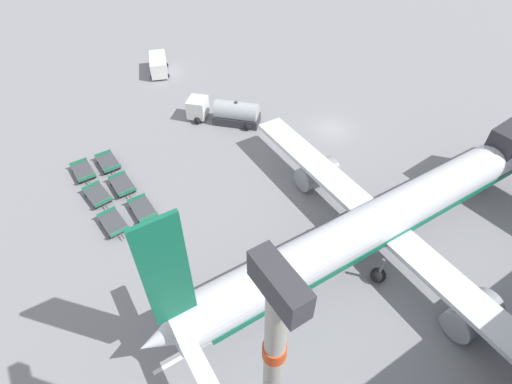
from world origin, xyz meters
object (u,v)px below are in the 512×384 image
(baggage_dolly_row_mid_a_col_b, at_px, (123,185))
(airplane, at_px, (393,215))
(baggage_dolly_row_near_col_c, at_px, (113,223))
(baggage_dolly_row_mid_a_col_c, at_px, (143,209))
(baggage_dolly_row_mid_a_col_a, at_px, (108,162))
(baggage_dolly_row_near_col_b, at_px, (98,195))
(service_van, at_px, (158,65))
(baggage_dolly_row_near_col_a, at_px, (83,171))
(fuel_tanker_primary, at_px, (228,113))

(baggage_dolly_row_mid_a_col_b, bearing_deg, airplane, 42.14)
(baggage_dolly_row_near_col_c, height_order, baggage_dolly_row_mid_a_col_c, same)
(baggage_dolly_row_mid_a_col_a, bearing_deg, baggage_dolly_row_near_col_b, -29.25)
(service_van, xyz_separation_m, baggage_dolly_row_near_col_c, (25.01, -14.96, -0.77))
(service_van, relative_size, baggage_dolly_row_near_col_a, 1.46)
(baggage_dolly_row_mid_a_col_a, distance_m, baggage_dolly_row_mid_a_col_b, 4.20)
(baggage_dolly_row_near_col_a, bearing_deg, baggage_dolly_row_mid_a_col_c, 20.85)
(airplane, bearing_deg, service_van, -173.49)
(baggage_dolly_row_near_col_b, distance_m, baggage_dolly_row_near_col_c, 4.33)
(service_van, distance_m, baggage_dolly_row_near_col_a, 22.42)
(baggage_dolly_row_near_col_a, relative_size, baggage_dolly_row_near_col_b, 0.98)
(baggage_dolly_row_near_col_c, bearing_deg, baggage_dolly_row_mid_a_col_c, 94.23)
(fuel_tanker_primary, distance_m, baggage_dolly_row_mid_a_col_a, 14.84)
(baggage_dolly_row_near_col_a, distance_m, baggage_dolly_row_mid_a_col_a, 2.62)
(service_van, bearing_deg, baggage_dolly_row_near_col_a, -43.04)
(airplane, distance_m, baggage_dolly_row_near_col_c, 24.39)
(service_van, relative_size, baggage_dolly_row_mid_a_col_a, 1.46)
(airplane, bearing_deg, fuel_tanker_primary, -174.26)
(baggage_dolly_row_near_col_a, distance_m, baggage_dolly_row_mid_a_col_c, 9.00)
(baggage_dolly_row_near_col_c, relative_size, baggage_dolly_row_mid_a_col_b, 1.01)
(baggage_dolly_row_mid_a_col_c, bearing_deg, service_van, 154.00)
(baggage_dolly_row_mid_a_col_a, relative_size, baggage_dolly_row_mid_a_col_c, 1.00)
(fuel_tanker_primary, bearing_deg, baggage_dolly_row_near_col_b, -74.78)
(fuel_tanker_primary, height_order, baggage_dolly_row_mid_a_col_c, fuel_tanker_primary)
(airplane, height_order, baggage_dolly_row_near_col_a, airplane)
(airplane, bearing_deg, baggage_dolly_row_mid_a_col_c, -131.42)
(baggage_dolly_row_near_col_b, height_order, baggage_dolly_row_mid_a_col_c, same)
(airplane, xyz_separation_m, baggage_dolly_row_mid_a_col_a, (-23.06, -17.17, -2.87))
(baggage_dolly_row_mid_a_col_a, relative_size, baggage_dolly_row_mid_a_col_b, 1.00)
(baggage_dolly_row_near_col_b, height_order, baggage_dolly_row_mid_a_col_b, same)
(baggage_dolly_row_near_col_c, height_order, baggage_dolly_row_mid_a_col_a, same)
(baggage_dolly_row_near_col_b, xyz_separation_m, baggage_dolly_row_mid_a_col_b, (-0.11, 2.52, 0.00))
(fuel_tanker_primary, distance_m, baggage_dolly_row_near_col_b, 17.88)
(service_van, height_order, baggage_dolly_row_near_col_a, service_van)
(fuel_tanker_primary, distance_m, service_van, 16.14)
(airplane, relative_size, fuel_tanker_primary, 5.67)
(fuel_tanker_primary, height_order, baggage_dolly_row_mid_a_col_a, fuel_tanker_primary)
(baggage_dolly_row_mid_a_col_a, xyz_separation_m, baggage_dolly_row_mid_a_col_c, (8.43, 0.59, 0.00))
(airplane, distance_m, baggage_dolly_row_mid_a_col_c, 22.31)
(fuel_tanker_primary, height_order, baggage_dolly_row_near_col_c, fuel_tanker_primary)
(baggage_dolly_row_near_col_b, xyz_separation_m, baggage_dolly_row_mid_a_col_c, (4.11, 3.00, 0.00))
(fuel_tanker_primary, xyz_separation_m, baggage_dolly_row_mid_a_col_b, (4.58, -14.71, -0.77))
(airplane, xyz_separation_m, baggage_dolly_row_mid_a_col_b, (-18.86, -17.07, -2.87))
(baggage_dolly_row_mid_a_col_b, bearing_deg, baggage_dolly_row_near_col_a, -146.97)
(baggage_dolly_row_near_col_c, distance_m, baggage_dolly_row_mid_a_col_c, 2.88)
(baggage_dolly_row_mid_a_col_a, bearing_deg, airplane, 36.67)
(baggage_dolly_row_near_col_c, relative_size, baggage_dolly_row_mid_a_col_c, 1.01)
(fuel_tanker_primary, distance_m, baggage_dolly_row_mid_a_col_c, 16.75)
(baggage_dolly_row_near_col_b, distance_m, baggage_dolly_row_mid_a_col_b, 2.52)
(fuel_tanker_primary, distance_m, baggage_dolly_row_near_col_a, 17.46)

